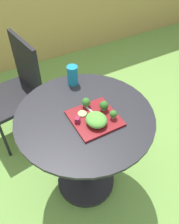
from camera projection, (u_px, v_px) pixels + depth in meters
ground_plane at (86, 181)px, 1.88m from camera, size 12.00×12.00×0.00m
patio_table at (85, 147)px, 1.57m from camera, size 0.81×0.81×0.75m
patio_chair at (17, 86)px, 1.91m from camera, size 0.50×0.50×0.90m
salad_plate at (95, 118)px, 1.33m from camera, size 0.26×0.26×0.01m
drinking_glass at (73, 76)px, 1.53m from camera, size 0.07×0.07×0.13m
fork at (92, 112)px, 1.35m from camera, size 0.04×0.15×0.00m
lettuce_mound at (96, 120)px, 1.27m from camera, size 0.11×0.13×0.05m
broccoli_floret_0 at (104, 106)px, 1.34m from camera, size 0.05×0.05×0.06m
broccoli_floret_1 at (86, 102)px, 1.36m from camera, size 0.05×0.05×0.06m
broccoli_floret_2 at (113, 114)px, 1.29m from camera, size 0.04×0.04×0.05m
cucumber_slice_0 at (83, 114)px, 1.34m from camera, size 0.05×0.05×0.01m
beet_chunk_0 at (77, 120)px, 1.29m from camera, size 0.04×0.04×0.03m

